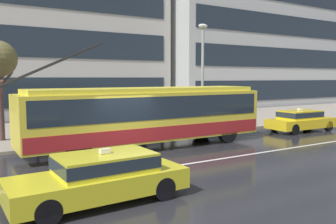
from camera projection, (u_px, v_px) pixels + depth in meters
ground_plane at (139, 162)px, 13.45m from camera, size 160.00×160.00×0.00m
sidewalk_slab at (72, 130)px, 21.13m from camera, size 80.00×10.00×0.14m
lane_centre_line at (154, 169)px, 12.42m from camera, size 72.00×0.14×0.01m
trolleybus at (148, 114)px, 16.25m from camera, size 12.27×2.61×4.67m
taxi_ahead_of_bus at (301, 120)px, 21.15m from camera, size 4.53×1.89×1.39m
taxi_oncoming_near at (101, 175)px, 9.10m from camera, size 4.59×1.92×1.39m
bus_shelter at (100, 100)px, 18.72m from camera, size 3.88×1.88×2.48m
pedestrian_at_shelter at (35, 112)px, 15.94m from camera, size 1.25×1.25×1.98m
pedestrian_approaching_curb at (163, 104)px, 20.04m from camera, size 1.49×1.49×1.95m
pedestrian_walking_past at (145, 105)px, 20.31m from camera, size 0.95×0.95×1.95m
street_lamp at (203, 67)px, 20.31m from camera, size 0.60×0.32×6.16m
office_tower_corner_right at (243, 16)px, 42.32m from camera, size 24.24×12.32×21.29m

